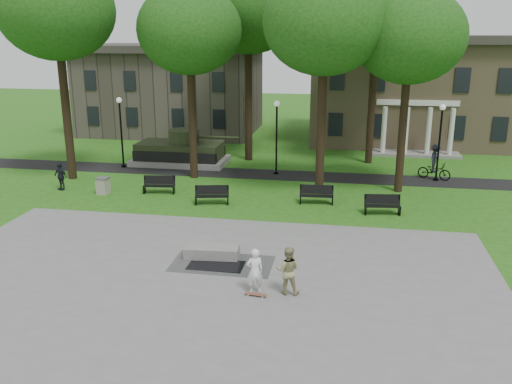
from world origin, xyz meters
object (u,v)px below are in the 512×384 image
skateboarder (255,271)px  concrete_block (212,251)px  park_bench_0 (159,184)px  trash_bin (103,186)px  cyclist (435,165)px  friend_watching (288,270)px

skateboarder → concrete_block: bearing=-73.3°
skateboarder → park_bench_0: size_ratio=0.90×
skateboarder → trash_bin: bearing=-66.8°
cyclist → trash_bin: size_ratio=2.33×
cyclist → park_bench_0: bearing=133.6°
friend_watching → park_bench_0: (-8.64, 11.13, -0.37)m
skateboarder → friend_watching: 1.15m
concrete_block → friend_watching: size_ratio=1.26×
skateboarder → trash_bin: 14.99m
cyclist → concrete_block: bearing=166.6°
skateboarder → park_bench_0: (-7.49, 11.26, -0.32)m
friend_watching → cyclist: size_ratio=0.78×
park_bench_0 → cyclist: bearing=13.4°
concrete_block → skateboarder: bearing=-51.4°
concrete_block → park_bench_0: size_ratio=1.20×
concrete_block → cyclist: cyclist is taller
concrete_block → cyclist: size_ratio=0.99×
cyclist → trash_bin: 20.11m
concrete_block → cyclist: 17.84m
park_bench_0 → trash_bin: bearing=-174.5°
park_bench_0 → skateboarder: bearing=-63.2°
skateboarder → cyclist: cyclist is taller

